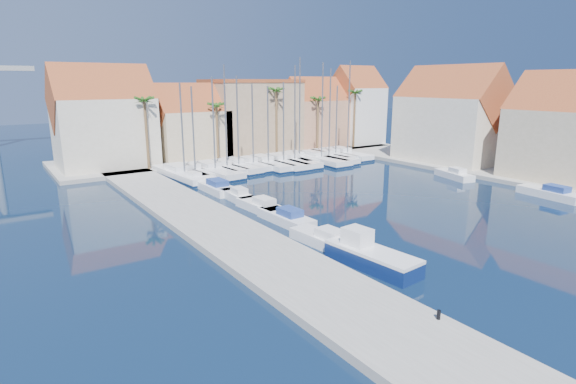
% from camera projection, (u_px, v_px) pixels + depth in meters
% --- Properties ---
extents(ground, '(260.00, 260.00, 0.00)m').
position_uv_depth(ground, '(449.00, 268.00, 28.72)').
color(ground, black).
rests_on(ground, ground).
extents(quay_west, '(6.00, 77.00, 0.50)m').
position_uv_depth(quay_west, '(227.00, 233.00, 34.58)').
color(quay_west, gray).
rests_on(quay_west, ground).
extents(shore_north, '(54.00, 16.00, 0.50)m').
position_uv_depth(shore_north, '(236.00, 154.00, 72.66)').
color(shore_north, gray).
rests_on(shore_north, ground).
extents(shore_east, '(12.00, 60.00, 0.50)m').
position_uv_depth(shore_east, '(506.00, 172.00, 58.19)').
color(shore_east, gray).
rests_on(shore_east, ground).
extents(bollard, '(0.19, 0.19, 0.47)m').
position_uv_depth(bollard, '(439.00, 315.00, 21.54)').
color(bollard, black).
rests_on(bollard, quay_west).
extents(fishing_boat, '(2.73, 6.69, 2.28)m').
position_uv_depth(fishing_boat, '(370.00, 255.00, 28.90)').
color(fishing_boat, '#0D1F51').
rests_on(fishing_boat, ground).
extents(motorboat_west_0, '(2.30, 6.08, 1.40)m').
position_uv_depth(motorboat_west_0, '(326.00, 239.00, 32.51)').
color(motorboat_west_0, white).
rests_on(motorboat_west_0, ground).
extents(motorboat_west_1, '(2.11, 6.11, 1.40)m').
position_uv_depth(motorboat_west_1, '(286.00, 217.00, 37.82)').
color(motorboat_west_1, white).
rests_on(motorboat_west_1, ground).
extents(motorboat_west_2, '(2.17, 5.96, 1.40)m').
position_uv_depth(motorboat_west_2, '(261.00, 206.00, 41.27)').
color(motorboat_west_2, white).
rests_on(motorboat_west_2, ground).
extents(motorboat_west_3, '(1.78, 5.12, 1.40)m').
position_uv_depth(motorboat_west_3, '(238.00, 195.00, 45.07)').
color(motorboat_west_3, white).
rests_on(motorboat_west_3, ground).
extents(motorboat_west_4, '(2.30, 7.03, 1.40)m').
position_uv_depth(motorboat_west_4, '(215.00, 187.00, 48.90)').
color(motorboat_west_4, white).
rests_on(motorboat_west_4, ground).
extents(motorboat_west_5, '(2.14, 5.35, 1.40)m').
position_uv_depth(motorboat_west_5, '(192.00, 179.00, 52.80)').
color(motorboat_west_5, white).
rests_on(motorboat_west_5, ground).
extents(motorboat_east_0, '(2.75, 6.54, 1.40)m').
position_uv_depth(motorboat_east_0, '(551.00, 193.00, 46.11)').
color(motorboat_east_0, white).
rests_on(motorboat_east_0, ground).
extents(motorboat_east_1, '(3.17, 5.79, 1.40)m').
position_uv_depth(motorboat_east_1, '(455.00, 174.00, 55.34)').
color(motorboat_east_1, white).
rests_on(motorboat_east_1, ground).
extents(sailboat_0, '(3.94, 12.22, 11.50)m').
position_uv_depth(sailboat_0, '(182.00, 174.00, 55.29)').
color(sailboat_0, white).
rests_on(sailboat_0, ground).
extents(sailboat_1, '(2.96, 9.06, 11.09)m').
position_uv_depth(sailboat_1, '(194.00, 172.00, 56.36)').
color(sailboat_1, white).
rests_on(sailboat_1, ground).
extents(sailboat_2, '(3.86, 11.33, 12.21)m').
position_uv_depth(sailboat_2, '(213.00, 171.00, 57.33)').
color(sailboat_2, white).
rests_on(sailboat_2, ground).
extents(sailboat_3, '(2.81, 8.83, 13.71)m').
position_uv_depth(sailboat_3, '(225.00, 168.00, 59.04)').
color(sailboat_3, white).
rests_on(sailboat_3, ground).
extents(sailboat_4, '(3.26, 9.51, 12.39)m').
position_uv_depth(sailboat_4, '(237.00, 166.00, 60.14)').
color(sailboat_4, white).
rests_on(sailboat_4, ground).
extents(sailboat_5, '(2.78, 8.26, 11.34)m').
position_uv_depth(sailboat_5, '(251.00, 165.00, 61.21)').
color(sailboat_5, white).
rests_on(sailboat_5, ground).
extents(sailboat_6, '(3.08, 10.80, 11.06)m').
position_uv_depth(sailboat_6, '(266.00, 164.00, 62.25)').
color(sailboat_6, white).
rests_on(sailboat_6, ground).
extents(sailboat_7, '(2.96, 10.97, 11.57)m').
position_uv_depth(sailboat_7, '(281.00, 162.00, 63.21)').
color(sailboat_7, white).
rests_on(sailboat_7, ground).
extents(sailboat_8, '(3.05, 10.97, 13.81)m').
position_uv_depth(sailboat_8, '(292.00, 161.00, 64.41)').
color(sailboat_8, white).
rests_on(sailboat_8, ground).
extents(sailboat_9, '(3.01, 8.80, 14.95)m').
position_uv_depth(sailboat_9, '(298.00, 158.00, 66.11)').
color(sailboat_9, white).
rests_on(sailboat_9, ground).
extents(sailboat_10, '(3.19, 11.75, 14.24)m').
position_uv_depth(sailboat_10, '(319.00, 159.00, 66.20)').
color(sailboat_10, white).
rests_on(sailboat_10, ground).
extents(sailboat_11, '(3.76, 11.54, 13.46)m').
position_uv_depth(sailboat_11, '(326.00, 157.00, 67.36)').
color(sailboat_11, white).
rests_on(sailboat_11, ground).
extents(sailboat_12, '(2.49, 9.10, 11.08)m').
position_uv_depth(sailboat_12, '(333.00, 155.00, 69.19)').
color(sailboat_12, white).
rests_on(sailboat_12, ground).
extents(sailboat_13, '(2.80, 10.19, 14.64)m').
position_uv_depth(sailboat_13, '(345.00, 154.00, 70.24)').
color(sailboat_13, white).
rests_on(sailboat_13, ground).
extents(building_0, '(12.30, 9.00, 13.50)m').
position_uv_depth(building_0, '(104.00, 121.00, 59.42)').
color(building_0, beige).
rests_on(building_0, shore_north).
extents(building_1, '(10.30, 8.00, 11.00)m').
position_uv_depth(building_1, '(190.00, 126.00, 66.28)').
color(building_1, tan).
rests_on(building_1, shore_north).
extents(building_2, '(14.20, 10.20, 11.50)m').
position_uv_depth(building_2, '(251.00, 116.00, 72.86)').
color(building_2, '#9C8060').
rests_on(building_2, shore_north).
extents(building_3, '(10.30, 8.00, 12.00)m').
position_uv_depth(building_3, '(314.00, 116.00, 78.71)').
color(building_3, tan).
rests_on(building_3, shore_north).
extents(building_4, '(8.30, 8.00, 14.00)m').
position_uv_depth(building_4, '(356.00, 108.00, 82.56)').
color(building_4, white).
rests_on(building_4, shore_north).
extents(building_5, '(9.00, 12.30, 12.50)m').
position_uv_depth(building_5, '(570.00, 133.00, 51.21)').
color(building_5, tan).
rests_on(building_5, shore_east).
extents(building_6, '(9.00, 14.30, 13.50)m').
position_uv_depth(building_6, '(451.00, 119.00, 63.92)').
color(building_6, beige).
rests_on(building_6, shore_east).
extents(palm_0, '(2.60, 2.60, 10.15)m').
position_uv_depth(palm_0, '(144.00, 102.00, 56.99)').
color(palm_0, brown).
rests_on(palm_0, shore_north).
extents(palm_1, '(2.60, 2.60, 9.15)m').
position_uv_depth(palm_1, '(216.00, 107.00, 62.68)').
color(palm_1, brown).
rests_on(palm_1, shore_north).
extents(palm_2, '(2.60, 2.60, 11.15)m').
position_uv_depth(palm_2, '(276.00, 93.00, 67.69)').
color(palm_2, brown).
rests_on(palm_2, shore_north).
extents(palm_3, '(2.60, 2.60, 9.65)m').
position_uv_depth(palm_3, '(318.00, 101.00, 72.40)').
color(palm_3, brown).
rests_on(palm_3, shore_north).
extents(palm_4, '(2.60, 2.60, 10.65)m').
position_uv_depth(palm_4, '(355.00, 94.00, 76.55)').
color(palm_4, brown).
rests_on(palm_4, shore_north).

